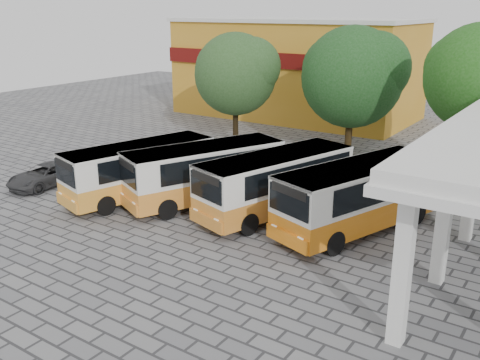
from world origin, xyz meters
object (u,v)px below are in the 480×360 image
Objects in this scene: bus_centre_right at (276,180)px; parked_car at (46,175)px; bus_far_left at (139,168)px; bus_far_right at (360,193)px; bus_centre_left at (205,170)px.

bus_centre_right is 1.97× the size of parked_car.
bus_far_left is 6.99m from bus_centre_right.
bus_centre_right reaches higher than bus_far_left.
bus_far_right is 16.68m from parked_car.
bus_far_right is at bearing 21.44° from bus_centre_right.
bus_centre_left is 1.01× the size of bus_centre_right.
bus_far_right is at bearing 10.00° from parked_car.
bus_centre_left is 0.98× the size of bus_far_right.
bus_centre_right reaches higher than parked_car.
bus_far_right is (3.90, 0.34, 0.04)m from bus_centre_right.
bus_far_right reaches higher than parked_car.
bus_far_left is 0.93× the size of bus_far_right.
bus_far_left is 10.86m from bus_far_right.
parked_car is (-16.22, -3.71, -1.10)m from bus_far_right.
bus_centre_left is 1.99× the size of parked_car.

